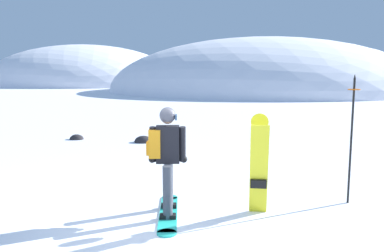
{
  "coord_description": "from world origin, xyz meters",
  "views": [
    {
      "loc": [
        1.35,
        -5.36,
        2.28
      ],
      "look_at": [
        0.04,
        3.59,
        1.0
      ],
      "focal_mm": 37.11,
      "sensor_mm": 36.0,
      "label": 1
    }
  ],
  "objects_px": {
    "snowboarder_main": "(166,158)",
    "rock_mid": "(77,139)",
    "spare_snowboard": "(259,165)",
    "rock_dark": "(143,142)",
    "piste_marker_near": "(352,131)"
  },
  "relations": [
    {
      "from": "piste_marker_near",
      "to": "rock_mid",
      "type": "height_order",
      "value": "piste_marker_near"
    },
    {
      "from": "spare_snowboard",
      "to": "rock_dark",
      "type": "bearing_deg",
      "value": 120.39
    },
    {
      "from": "rock_dark",
      "to": "rock_mid",
      "type": "height_order",
      "value": "rock_dark"
    },
    {
      "from": "spare_snowboard",
      "to": "rock_mid",
      "type": "xyz_separation_m",
      "value": [
        -5.83,
        6.16,
        -0.82
      ]
    },
    {
      "from": "rock_dark",
      "to": "rock_mid",
      "type": "xyz_separation_m",
      "value": [
        -2.34,
        0.2,
        0.0
      ]
    },
    {
      "from": "snowboarder_main",
      "to": "rock_dark",
      "type": "bearing_deg",
      "value": 108.51
    },
    {
      "from": "snowboarder_main",
      "to": "rock_mid",
      "type": "xyz_separation_m",
      "value": [
        -4.39,
        6.32,
        -0.92
      ]
    },
    {
      "from": "spare_snowboard",
      "to": "rock_mid",
      "type": "distance_m",
      "value": 8.52
    },
    {
      "from": "spare_snowboard",
      "to": "rock_mid",
      "type": "height_order",
      "value": "spare_snowboard"
    },
    {
      "from": "snowboarder_main",
      "to": "piste_marker_near",
      "type": "relative_size",
      "value": 0.82
    },
    {
      "from": "spare_snowboard",
      "to": "piste_marker_near",
      "type": "bearing_deg",
      "value": 27.93
    },
    {
      "from": "snowboarder_main",
      "to": "spare_snowboard",
      "type": "distance_m",
      "value": 1.46
    },
    {
      "from": "rock_mid",
      "to": "spare_snowboard",
      "type": "bearing_deg",
      "value": -46.54
    },
    {
      "from": "snowboarder_main",
      "to": "rock_mid",
      "type": "bearing_deg",
      "value": 124.77
    },
    {
      "from": "snowboarder_main",
      "to": "rock_mid",
      "type": "height_order",
      "value": "snowboarder_main"
    }
  ]
}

